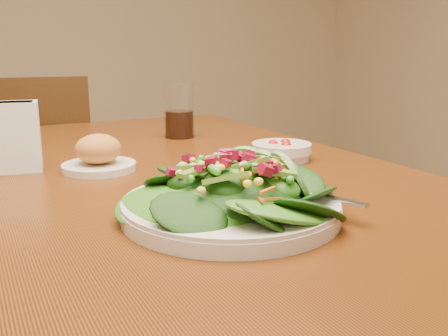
{
  "coord_description": "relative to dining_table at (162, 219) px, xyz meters",
  "views": [
    {
      "loc": [
        -0.33,
        -0.89,
        0.99
      ],
      "look_at": [
        -0.01,
        -0.28,
        0.82
      ],
      "focal_mm": 40.0,
      "sensor_mm": 36.0,
      "label": 1
    }
  ],
  "objects": [
    {
      "name": "napkin_holder",
      "position": [
        -0.25,
        0.12,
        0.17
      ],
      "size": [
        0.11,
        0.07,
        0.13
      ],
      "rotation": [
        0.0,
        0.0,
        -0.17
      ],
      "color": "white",
      "rests_on": "dining_table"
    },
    {
      "name": "bread_plate",
      "position": [
        -0.11,
        0.05,
        0.13
      ],
      "size": [
        0.14,
        0.14,
        0.07
      ],
      "color": "silver",
      "rests_on": "dining_table"
    },
    {
      "name": "dining_table",
      "position": [
        0.0,
        0.0,
        0.0
      ],
      "size": [
        0.9,
        1.4,
        0.75
      ],
      "color": "#622C0E",
      "rests_on": "ground_plane"
    },
    {
      "name": "tomato_bowl",
      "position": [
        0.26,
        -0.03,
        0.12
      ],
      "size": [
        0.13,
        0.13,
        0.04
      ],
      "color": "silver",
      "rests_on": "dining_table"
    },
    {
      "name": "salad_plate",
      "position": [
        0.0,
        -0.3,
        0.13
      ],
      "size": [
        0.31,
        0.31,
        0.09
      ],
      "rotation": [
        0.0,
        0.0,
        0.39
      ],
      "color": "silver",
      "rests_on": "dining_table"
    },
    {
      "name": "drinking_glass",
      "position": [
        0.17,
        0.32,
        0.16
      ],
      "size": [
        0.08,
        0.08,
        0.14
      ],
      "color": "silver",
      "rests_on": "dining_table"
    },
    {
      "name": "chair_far",
      "position": [
        -0.15,
        0.86,
        -0.18
      ],
      "size": [
        0.46,
        0.47,
        0.89
      ],
      "rotation": [
        0.0,
        0.0,
        3.01
      ],
      "color": "#301D09",
      "rests_on": "ground_plane"
    }
  ]
}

